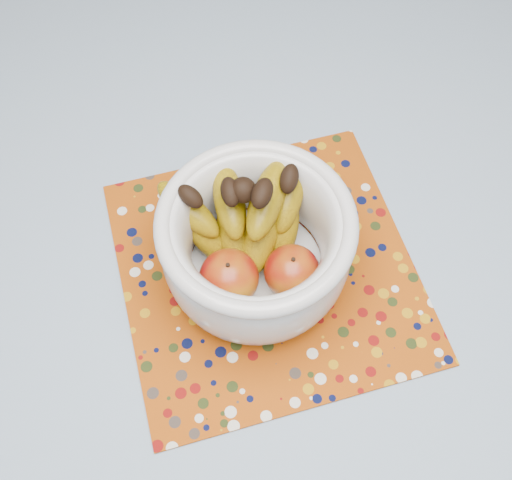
% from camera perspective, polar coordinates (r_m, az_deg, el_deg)
% --- Properties ---
extents(table, '(1.20, 1.20, 0.75)m').
position_cam_1_polar(table, '(0.85, 1.23, -10.11)').
color(table, brown).
rests_on(table, ground).
extents(tablecloth, '(1.32, 1.32, 0.01)m').
position_cam_1_polar(tablecloth, '(0.78, 1.34, -8.16)').
color(tablecloth, '#6589A8').
rests_on(tablecloth, table).
extents(placemat, '(0.46, 0.46, 0.00)m').
position_cam_1_polar(placemat, '(0.80, 1.07, -2.81)').
color(placemat, '#953C08').
rests_on(placemat, tablecloth).
extents(fruit_bowl, '(0.26, 0.24, 0.18)m').
position_cam_1_polar(fruit_bowl, '(0.73, -0.46, 0.22)').
color(fruit_bowl, silver).
rests_on(fruit_bowl, placemat).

